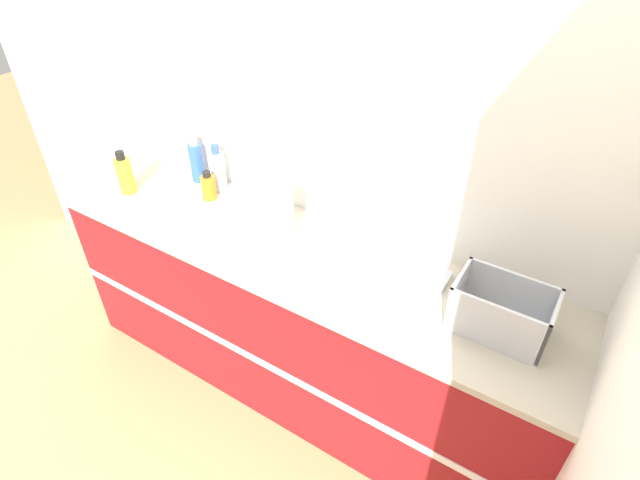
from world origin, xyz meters
name	(u,v)px	position (x,y,z in m)	size (l,w,h in m)	color
ground_plane	(269,419)	(0.00, 0.00, 0.00)	(12.00, 12.00, 0.00)	tan
wall_back	(336,132)	(0.00, 0.59, 1.30)	(4.76, 0.06, 2.60)	silver
counter_cabinet	(299,321)	(0.00, 0.28, 0.44)	(2.38, 0.59, 0.89)	maroon
sink	(369,273)	(0.34, 0.29, 0.90)	(0.56, 0.36, 0.26)	silver
paper_towel_roll	(280,215)	(-0.09, 0.31, 1.01)	(0.11, 0.11, 0.25)	#4C4C51
dish_rack	(500,314)	(0.85, 0.28, 0.96)	(0.32, 0.20, 0.19)	#B7BABF
bottle_amber	(209,187)	(-0.59, 0.39, 0.95)	(0.07, 0.07, 0.15)	#B26B19
bottle_clear	(218,170)	(-0.60, 0.48, 0.99)	(0.07, 0.07, 0.24)	silver
bottle_yellow	(125,175)	(-0.97, 0.22, 0.98)	(0.08, 0.08, 0.22)	yellow
bottle_blue	(196,161)	(-0.75, 0.49, 0.99)	(0.07, 0.07, 0.24)	#2D56B7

